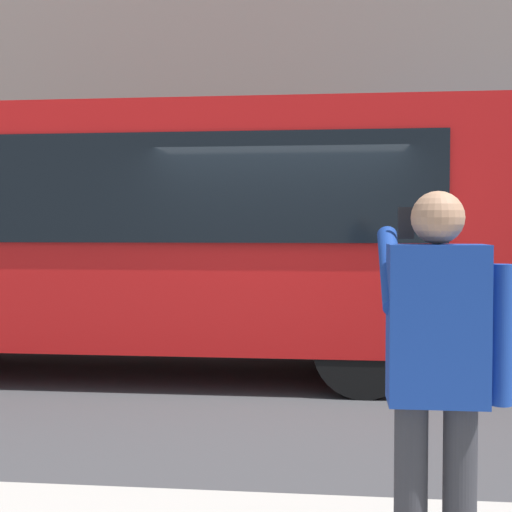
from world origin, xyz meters
The scene contains 4 objects.
ground_plane centered at (0.00, 0.00, 0.00)m, with size 60.00×60.00×0.00m, color #38383A.
building_facade_far centered at (-0.02, -6.80, 5.99)m, with size 28.00×1.55×12.00m.
red_bus centered at (2.20, -0.69, 1.68)m, with size 9.05×2.54×3.08m.
pedestrian_photographer centered at (-0.97, 4.60, 1.14)m, with size 0.53×0.52×1.70m.
Camera 1 is at (-0.55, 7.64, 1.70)m, focal length 50.64 mm.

